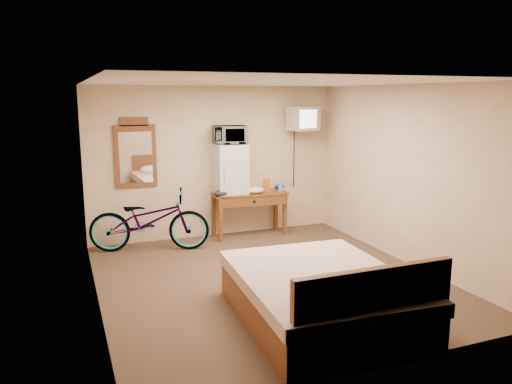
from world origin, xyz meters
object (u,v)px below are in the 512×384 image
Objects in this scene: bed at (323,297)px; mini_fridge at (230,169)px; desk at (250,200)px; crt_television at (303,119)px; bicycle at (149,220)px; wall_mirror at (135,154)px; blue_cup at (281,187)px; microwave at (230,135)px.

mini_fridge is at bearing 87.44° from bed.
desk is 1.66m from crt_television.
wall_mirror is at bearing 27.43° from bicycle.
crt_television is at bearing 10.55° from blue_cup.
bicycle is (-1.39, -0.25, -0.68)m from mini_fridge.
bed is at bearing -113.23° from crt_television.
bed is (-1.46, -3.39, -1.67)m from crt_television.
bicycle is (0.10, -0.46, -0.98)m from wall_mirror.
desk is 2.38× the size of microwave.
mini_fridge is at bearing -64.43° from bicycle.
bicycle is 0.81× the size of bed.
mini_fridge is 5.53× the size of blue_cup.
wall_mirror reaches higher than mini_fridge.
crt_television is (0.45, 0.08, 1.13)m from blue_cup.
crt_television is 2.85m from wall_mirror.
wall_mirror reaches higher than microwave.
mini_fridge is 1.53m from wall_mirror.
bicycle is at bearing -175.57° from crt_television.
bicycle is at bearing -173.70° from desk.
bed reaches higher than desk.
crt_television is (1.30, -0.04, 0.24)m from microwave.
desk is 1.15m from microwave.
desk is at bearing -68.22° from bicycle.
blue_cup is 0.24× the size of crt_television.
desk is 8.65× the size of blue_cup.
crt_television reaches higher than bed.
desk is 0.57m from blue_cup.
microwave is 3.64× the size of blue_cup.
microwave is at bearing 171.91° from blue_cup.
crt_television reaches higher than blue_cup.
mini_fridge is 0.36× the size of bed.
mini_fridge is 0.93m from blue_cup.
blue_cup reaches higher than desk.
bed is at bearing -83.55° from microwave.
crt_television is 0.57× the size of wall_mirror.
wall_mirror is 0.61× the size of bicycle.
microwave is 0.49× the size of wall_mirror.
blue_cup is 2.28m from bicycle.
mini_fridge is at bearing 178.31° from crt_television.
desk is 0.57× the size of bed.
mini_fridge is 1.57m from bicycle.
bed is at bearing -98.13° from desk.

